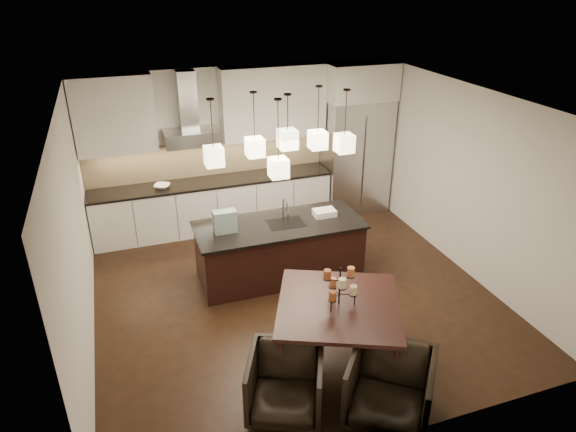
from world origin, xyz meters
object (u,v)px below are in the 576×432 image
object	(u,v)px
island_body	(279,251)
armchair_right	(390,388)
armchair_left	(285,384)
refrigerator	(355,156)
dining_table	(337,333)

from	to	relation	value
island_body	armchair_right	xyz separation A→B (m)	(0.20, -3.02, -0.03)
armchair_left	island_body	bearing A→B (deg)	97.37
refrigerator	island_body	distance (m)	2.90
refrigerator	armchair_left	size ratio (longest dim) A/B	2.72
armchair_left	armchair_right	distance (m)	1.07
dining_table	armchair_right	size ratio (longest dim) A/B	1.60
dining_table	island_body	bearing A→B (deg)	115.17
dining_table	armchair_right	world-z (taller)	dining_table
dining_table	armchair_left	size ratio (longest dim) A/B	1.74
armchair_left	dining_table	bearing A→B (deg)	57.16
refrigerator	armchair_right	bearing A→B (deg)	-111.60
island_body	armchair_right	distance (m)	3.02
dining_table	armchair_right	bearing A→B (deg)	-57.02
dining_table	armchair_right	xyz separation A→B (m)	(0.15, -0.97, -0.02)
island_body	armchair_right	bearing A→B (deg)	-85.77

